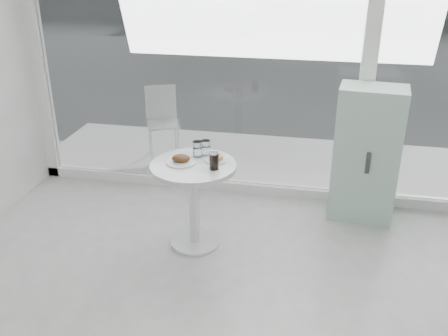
% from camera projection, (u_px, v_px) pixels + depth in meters
% --- Properties ---
extents(room_shell, '(6.00, 6.00, 6.00)m').
position_uv_depth(room_shell, '(133.00, 157.00, 1.36)').
color(room_shell, silver).
rests_on(room_shell, ground).
extents(storefront, '(5.00, 0.14, 3.00)m').
position_uv_depth(storefront, '(281.00, 29.00, 4.61)').
color(storefront, white).
rests_on(storefront, ground).
extents(main_table, '(0.72, 0.72, 0.77)m').
position_uv_depth(main_table, '(194.00, 188.00, 4.21)').
color(main_table, silver).
rests_on(main_table, ground).
extents(patio_deck, '(5.60, 1.60, 0.05)m').
position_uv_depth(patio_deck, '(274.00, 161.00, 6.04)').
color(patio_deck, silver).
rests_on(patio_deck, ground).
extents(street, '(40.00, 24.00, 0.00)m').
position_uv_depth(street, '(312.00, 21.00, 16.94)').
color(street, '#313131').
rests_on(street, ground).
extents(mint_cabinet, '(0.63, 0.45, 1.28)m').
position_uv_depth(mint_cabinet, '(366.00, 154.00, 4.64)').
color(mint_cabinet, '#88AD9E').
rests_on(mint_cabinet, ground).
extents(patio_chair, '(0.48, 0.48, 0.86)m').
position_uv_depth(patio_chair, '(162.00, 117.00, 5.96)').
color(patio_chair, silver).
rests_on(patio_chair, patio_deck).
extents(car_white, '(3.99, 1.66, 1.35)m').
position_uv_depth(car_white, '(199.00, 6.00, 15.17)').
color(car_white, silver).
rests_on(car_white, street).
extents(car_silver, '(4.26, 2.65, 1.33)m').
position_uv_depth(car_silver, '(374.00, 3.00, 16.03)').
color(car_silver, '#96999D').
rests_on(car_silver, street).
extents(plate_fritter, '(0.25, 0.25, 0.07)m').
position_uv_depth(plate_fritter, '(181.00, 160.00, 4.14)').
color(plate_fritter, white).
rests_on(plate_fritter, main_table).
extents(plate_donut, '(0.20, 0.20, 0.05)m').
position_uv_depth(plate_donut, '(216.00, 158.00, 4.19)').
color(plate_donut, white).
rests_on(plate_donut, main_table).
extents(water_tumbler_a, '(0.08, 0.08, 0.13)m').
position_uv_depth(water_tumbler_a, '(197.00, 150.00, 4.25)').
color(water_tumbler_a, white).
rests_on(water_tumbler_a, main_table).
extents(water_tumbler_b, '(0.08, 0.08, 0.13)m').
position_uv_depth(water_tumbler_b, '(206.00, 148.00, 4.28)').
color(water_tumbler_b, white).
rests_on(water_tumbler_b, main_table).
extents(cola_glass, '(0.08, 0.08, 0.14)m').
position_uv_depth(cola_glass, '(214.00, 161.00, 4.00)').
color(cola_glass, white).
rests_on(cola_glass, main_table).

